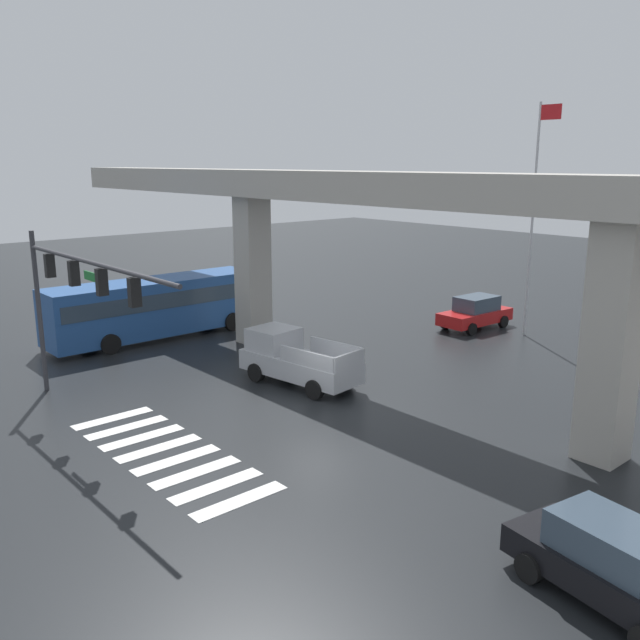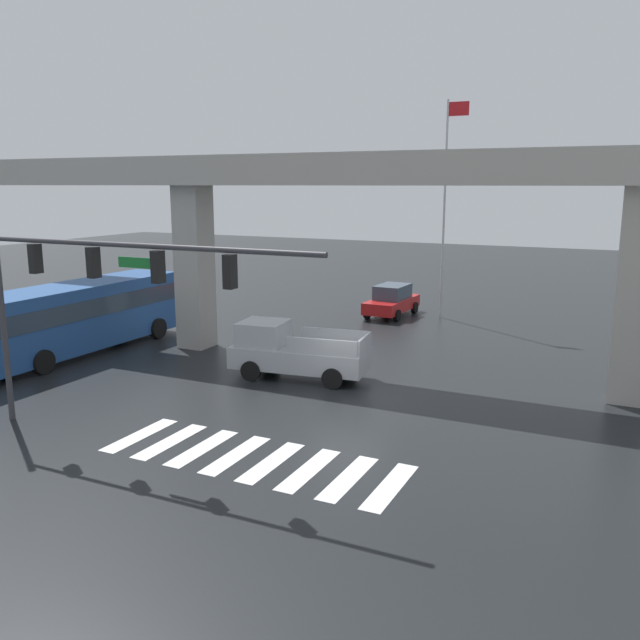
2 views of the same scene
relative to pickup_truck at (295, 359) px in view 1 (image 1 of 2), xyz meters
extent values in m
plane|color=black|center=(2.68, -1.13, -0.99)|extent=(120.00, 120.00, 0.00)
cube|color=silver|center=(-1.17, -7.19, -0.98)|extent=(0.55, 2.80, 0.01)
cube|color=silver|center=(-0.07, -7.19, -0.98)|extent=(0.55, 2.80, 0.01)
cube|color=silver|center=(1.03, -7.19, -0.98)|extent=(0.55, 2.80, 0.01)
cube|color=silver|center=(2.13, -7.19, -0.98)|extent=(0.55, 2.80, 0.01)
cube|color=silver|center=(3.23, -7.19, -0.98)|extent=(0.55, 2.80, 0.01)
cube|color=silver|center=(4.33, -7.19, -0.98)|extent=(0.55, 2.80, 0.01)
cube|color=silver|center=(5.43, -7.19, -0.98)|extent=(0.55, 2.80, 0.01)
cube|color=silver|center=(6.53, -7.19, -0.98)|extent=(0.55, 2.80, 0.01)
cube|color=#ADA89E|center=(2.68, 2.43, 6.73)|extent=(48.44, 2.38, 1.20)
cube|color=#ADA89E|center=(-6.14, 2.43, 2.57)|extent=(1.30, 1.30, 7.12)
cube|color=#ADA89E|center=(11.51, 2.43, 2.57)|extent=(1.30, 1.30, 7.12)
cube|color=#A8AAAF|center=(0.30, 0.04, -0.21)|extent=(5.31, 2.56, 0.80)
cube|color=#A8AAAF|center=(-1.14, -0.15, 0.64)|extent=(1.92, 1.96, 0.90)
cube|color=#3F5160|center=(-1.60, -0.21, 0.64)|extent=(0.32, 1.67, 0.77)
cube|color=#A8AAAF|center=(1.55, -0.67, 0.49)|extent=(2.64, 0.45, 0.60)
cube|color=#A8AAAF|center=(1.32, 1.06, 0.49)|extent=(2.64, 0.45, 0.60)
cube|color=#A8AAAF|center=(2.78, 0.37, 0.49)|extent=(0.33, 1.75, 0.60)
cylinder|color=black|center=(-1.15, -1.06, -0.61)|extent=(0.79, 0.38, 0.76)
cylinder|color=black|center=(-1.39, 0.73, -0.61)|extent=(0.79, 0.38, 0.76)
cylinder|color=black|center=(1.98, -0.65, -0.61)|extent=(0.79, 0.38, 0.76)
cylinder|color=black|center=(1.75, 1.14, -0.61)|extent=(0.79, 0.38, 0.76)
cube|color=#234C8C|center=(-10.03, -0.84, 0.65)|extent=(2.53, 10.81, 2.70)
cube|color=#2D3D4C|center=(-10.03, -0.84, 1.12)|extent=(2.57, 10.27, 0.76)
cube|color=#2D3D4C|center=(-10.02, 4.52, 0.99)|extent=(2.25, 0.09, 1.49)
cylinder|color=black|center=(-11.25, 2.95, -0.51)|extent=(0.35, 0.96, 0.96)
cylinder|color=black|center=(-8.80, 2.94, -0.51)|extent=(0.35, 0.96, 0.96)
cylinder|color=black|center=(-11.27, -3.80, -0.51)|extent=(0.35, 0.96, 0.96)
cylinder|color=black|center=(-8.82, -3.81, -0.51)|extent=(0.35, 0.96, 0.96)
cube|color=black|center=(14.88, -3.90, -0.35)|extent=(4.52, 2.42, 0.64)
cube|color=#384756|center=(14.78, -3.88, 0.35)|extent=(2.44, 1.83, 0.76)
cylinder|color=black|center=(13.70, -2.83, -0.67)|extent=(0.67, 0.34, 0.64)
cylinder|color=black|center=(13.43, -4.54, -0.67)|extent=(0.67, 0.34, 0.64)
cube|color=red|center=(-0.69, 12.95, -0.35)|extent=(1.93, 4.37, 0.64)
cube|color=#384756|center=(-0.69, 13.05, 0.35)|extent=(1.59, 2.29, 0.76)
cylinder|color=black|center=(0.12, 11.59, -0.67)|extent=(0.27, 0.65, 0.64)
cylinder|color=black|center=(-1.61, 11.66, -0.67)|extent=(0.27, 0.65, 0.64)
cylinder|color=black|center=(0.22, 14.25, -0.67)|extent=(0.27, 0.65, 0.64)
cylinder|color=black|center=(-1.50, 14.32, -0.67)|extent=(0.27, 0.65, 0.64)
cylinder|color=#38383D|center=(-5.67, -7.84, 2.11)|extent=(0.18, 0.18, 6.20)
cylinder|color=#38383D|center=(-0.27, -7.84, 4.61)|extent=(10.80, 0.14, 0.14)
cube|color=black|center=(-4.07, -7.84, 4.09)|extent=(0.24, 0.32, 0.84)
sphere|color=orange|center=(-4.07, -7.84, 4.09)|extent=(0.17, 0.17, 0.17)
cube|color=black|center=(-1.87, -7.84, 4.09)|extent=(0.24, 0.32, 0.84)
sphere|color=orange|center=(-1.87, -7.84, 4.09)|extent=(0.17, 0.17, 0.17)
cube|color=black|center=(0.33, -7.84, 4.09)|extent=(0.24, 0.32, 0.84)
sphere|color=orange|center=(0.33, -7.84, 4.09)|extent=(0.17, 0.17, 0.17)
cube|color=black|center=(2.53, -7.84, 4.09)|extent=(0.24, 0.32, 0.84)
sphere|color=orange|center=(2.53, -7.84, 4.09)|extent=(0.17, 0.17, 0.17)
cube|color=#19722D|center=(-0.42, -7.84, 4.16)|extent=(1.10, 0.04, 0.28)
cylinder|color=silver|center=(1.90, 13.64, 4.74)|extent=(0.12, 0.12, 11.45)
cube|color=red|center=(2.45, 13.64, 9.96)|extent=(1.10, 0.04, 0.70)
camera|label=1|loc=(19.91, -16.11, 7.69)|focal=37.49mm
camera|label=2|loc=(11.49, -21.32, 6.18)|focal=37.28mm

